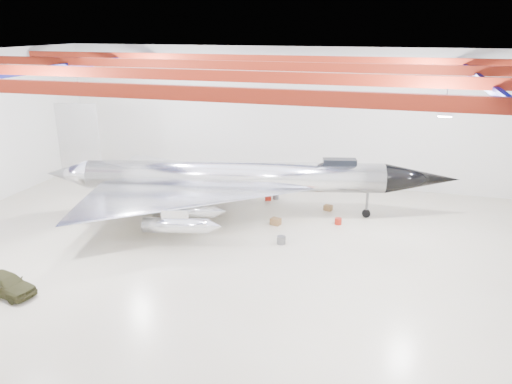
% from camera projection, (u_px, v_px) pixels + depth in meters
% --- Properties ---
extents(floor, '(40.00, 40.00, 0.00)m').
position_uv_depth(floor, '(235.00, 254.00, 28.82)').
color(floor, '#C0B498').
rests_on(floor, ground).
extents(wall_back, '(40.00, 0.00, 40.00)m').
position_uv_depth(wall_back, '(292.00, 116.00, 40.71)').
color(wall_back, silver).
rests_on(wall_back, floor).
extents(ceiling, '(40.00, 40.00, 0.00)m').
position_uv_depth(ceiling, '(232.00, 58.00, 25.31)').
color(ceiling, '#0A0F38').
rests_on(ceiling, wall_back).
extents(ceiling_structure, '(39.50, 29.50, 1.08)m').
position_uv_depth(ceiling_structure, '(232.00, 72.00, 25.53)').
color(ceiling_structure, maroon).
rests_on(ceiling_structure, ceiling).
extents(jet_aircraft, '(27.83, 19.35, 7.68)m').
position_uv_depth(jet_aircraft, '(234.00, 180.00, 34.01)').
color(jet_aircraft, silver).
rests_on(jet_aircraft, floor).
extents(jeep, '(3.47, 1.96, 1.11)m').
position_uv_depth(jeep, '(6.00, 284.00, 24.44)').
color(jeep, '#34341A').
rests_on(jeep, floor).
extents(crate_ply, '(0.51, 0.45, 0.31)m').
position_uv_depth(crate_ply, '(157.00, 224.00, 32.75)').
color(crate_ply, olive).
rests_on(crate_ply, floor).
extents(toolbox_red, '(0.55, 0.48, 0.32)m').
position_uv_depth(toolbox_red, '(268.00, 198.00, 37.65)').
color(toolbox_red, '#A81D10').
rests_on(toolbox_red, floor).
extents(engine_drum, '(0.64, 0.64, 0.48)m').
position_uv_depth(engine_drum, '(281.00, 240.00, 30.14)').
color(engine_drum, '#59595B').
rests_on(engine_drum, floor).
extents(parts_bin, '(0.66, 0.60, 0.38)m').
position_uv_depth(parts_bin, '(328.00, 208.00, 35.59)').
color(parts_bin, olive).
rests_on(parts_bin, floor).
extents(crate_small, '(0.46, 0.41, 0.27)m').
position_uv_depth(crate_small, '(159.00, 200.00, 37.26)').
color(crate_small, '#59595B').
rests_on(crate_small, floor).
extents(tool_chest, '(0.52, 0.52, 0.42)m').
position_uv_depth(tool_chest, '(338.00, 221.00, 33.09)').
color(tool_chest, '#A81D10').
rests_on(tool_chest, floor).
extents(oil_barrel, '(0.74, 0.66, 0.44)m').
position_uv_depth(oil_barrel, '(276.00, 221.00, 33.04)').
color(oil_barrel, olive).
rests_on(oil_barrel, floor).
extents(spares_box, '(0.59, 0.59, 0.41)m').
position_uv_depth(spares_box, '(276.00, 196.00, 37.90)').
color(spares_box, '#59595B').
rests_on(spares_box, floor).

